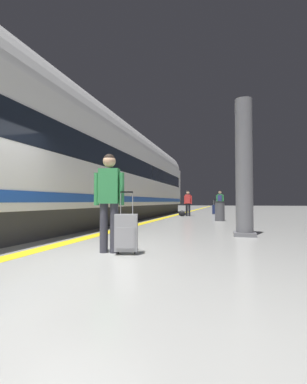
{
  "coord_description": "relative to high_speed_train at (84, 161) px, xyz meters",
  "views": [
    {
      "loc": [
        2.69,
        -4.31,
        0.9
      ],
      "look_at": [
        0.37,
        4.33,
        1.2
      ],
      "focal_mm": 26.25,
      "sensor_mm": 36.0,
      "label": 1
    }
  ],
  "objects": [
    {
      "name": "suitcase_mid",
      "position": [
        4.65,
        9.51,
        -2.14
      ],
      "size": [
        0.38,
        0.24,
        1.06
      ],
      "color": "#19234C",
      "rests_on": "ground"
    },
    {
      "name": "platform_pillar",
      "position": [
        5.95,
        -2.3,
        -0.78
      ],
      "size": [
        0.56,
        0.56,
        3.6
      ],
      "color": "slate",
      "rests_on": "ground"
    },
    {
      "name": "ground_plane",
      "position": [
        2.87,
        -5.68,
        -2.5
      ],
      "size": [
        120.0,
        120.0,
        0.0
      ],
      "primitive_type": "plane",
      "color": "#B7B7B2"
    },
    {
      "name": "traveller_foreground",
      "position": [
        3.51,
        -5.4,
        -1.49
      ],
      "size": [
        0.54,
        0.26,
        1.75
      ],
      "color": "#383842",
      "rests_on": "ground"
    },
    {
      "name": "rolling_suitcase_foreground",
      "position": [
        3.86,
        -5.47,
        -2.13
      ],
      "size": [
        0.42,
        0.31,
        1.08
      ],
      "color": "#9E9EA3",
      "rests_on": "ground"
    },
    {
      "name": "safety_line_strip",
      "position": [
        2.13,
        4.32,
        -2.5
      ],
      "size": [
        0.36,
        80.0,
        0.01
      ],
      "primitive_type": "cube",
      "color": "yellow",
      "rests_on": "ground"
    },
    {
      "name": "tactile_edge_band",
      "position": [
        1.79,
        4.32,
        -2.5
      ],
      "size": [
        0.64,
        80.0,
        0.01
      ],
      "primitive_type": "cube",
      "color": "slate",
      "rests_on": "ground"
    },
    {
      "name": "duffel_bag_near",
      "position": [
        2.8,
        7.04,
        -2.35
      ],
      "size": [
        0.44,
        0.26,
        0.36
      ],
      "color": "black",
      "rests_on": "ground"
    },
    {
      "name": "passenger_mid",
      "position": [
        4.97,
        9.74,
        -1.52
      ],
      "size": [
        0.52,
        0.34,
        1.66
      ],
      "color": "#383842",
      "rests_on": "ground"
    },
    {
      "name": "passenger_near",
      "position": [
        3.12,
        7.31,
        -1.59
      ],
      "size": [
        0.49,
        0.21,
        1.57
      ],
      "color": "black",
      "rests_on": "ground"
    },
    {
      "name": "waste_bin",
      "position": [
        5.15,
        3.32,
        -2.04
      ],
      "size": [
        0.46,
        0.46,
        0.91
      ],
      "color": "#4C4C51",
      "rests_on": "ground"
    },
    {
      "name": "high_speed_train",
      "position": [
        0.0,
        0.0,
        0.0
      ],
      "size": [
        2.94,
        30.34,
        4.97
      ],
      "color": "#38383D",
      "rests_on": "ground"
    }
  ]
}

